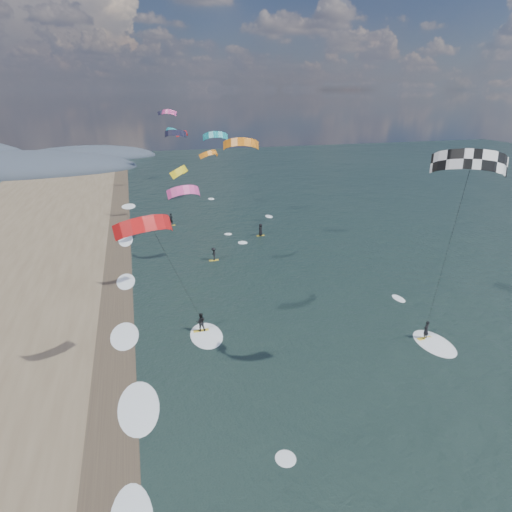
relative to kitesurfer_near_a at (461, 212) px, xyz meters
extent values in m
plane|color=black|center=(-8.86, -3.02, -12.04)|extent=(260.00, 260.00, 0.00)
cube|color=#382D23|center=(-20.86, 6.98, -12.03)|extent=(3.00, 240.00, 0.00)
ellipsoid|color=#3D4756|center=(-48.86, 96.98, -12.04)|extent=(64.00, 24.00, 10.00)
ellipsoid|color=#3D4756|center=(-30.86, 116.98, -12.04)|extent=(40.00, 18.00, 7.00)
cube|color=yellow|center=(3.09, 4.84, -12.01)|extent=(1.26, 0.38, 0.05)
imported|color=black|center=(3.09, 4.84, -11.20)|extent=(0.66, 0.54, 1.56)
ellipsoid|color=white|center=(3.39, 4.04, -12.04)|extent=(2.60, 4.20, 0.12)
cylinder|color=black|center=(1.09, 1.84, -3.74)|extent=(0.02, 0.02, 15.75)
cube|color=yellow|center=(-14.03, 11.00, -12.01)|extent=(1.27, 0.39, 0.06)
imported|color=black|center=(-14.03, 11.00, -11.17)|extent=(0.85, 0.70, 1.61)
ellipsoid|color=white|center=(-13.73, 10.20, -12.04)|extent=(2.60, 4.20, 0.12)
cylinder|color=black|center=(-15.78, 8.00, -5.70)|extent=(0.02, 0.02, 12.24)
cube|color=yellow|center=(-10.04, 26.28, -12.01)|extent=(1.10, 0.35, 0.05)
imported|color=black|center=(-10.04, 26.28, -11.22)|extent=(0.62, 1.02, 1.53)
cube|color=yellow|center=(-2.15, 33.50, -12.01)|extent=(1.10, 0.35, 0.05)
imported|color=black|center=(-2.15, 33.50, -11.15)|extent=(0.65, 0.89, 1.68)
cube|color=yellow|center=(-13.45, 41.75, -12.01)|extent=(1.10, 0.35, 0.05)
imported|color=black|center=(-13.45, 41.75, -11.10)|extent=(0.77, 0.74, 1.77)
ellipsoid|color=white|center=(-19.66, 2.98, -12.04)|extent=(2.40, 5.40, 0.11)
ellipsoid|color=white|center=(-19.66, 11.98, -12.04)|extent=(2.40, 5.40, 0.11)
ellipsoid|color=white|center=(-19.66, 22.98, -12.04)|extent=(2.40, 5.40, 0.11)
ellipsoid|color=white|center=(-19.66, 36.98, -12.04)|extent=(2.40, 5.40, 0.11)
ellipsoid|color=white|center=(-19.66, 54.98, -12.04)|extent=(2.40, 5.40, 0.11)
camera|label=1|loc=(-18.17, -19.87, 6.64)|focal=30.00mm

